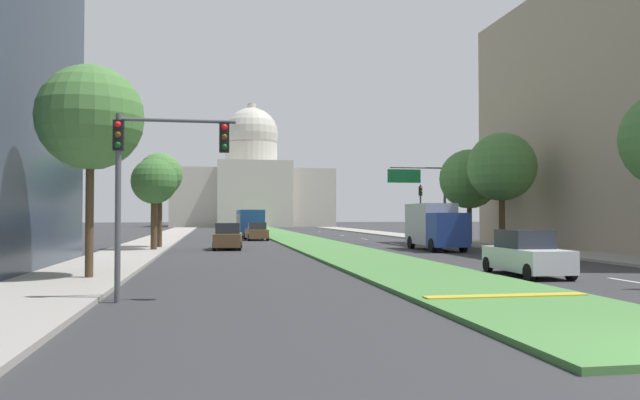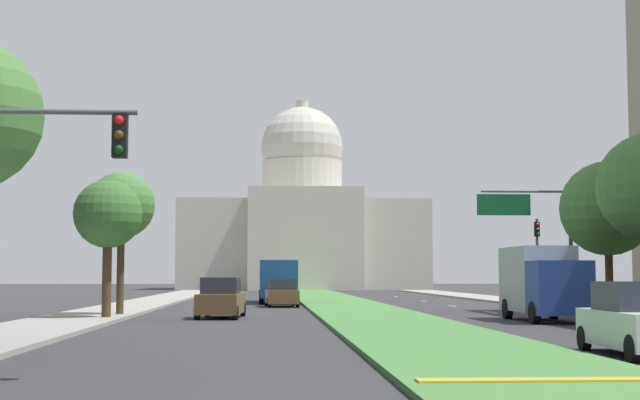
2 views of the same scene
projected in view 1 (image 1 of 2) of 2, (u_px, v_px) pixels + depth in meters
The scene contains 20 objects.
ground_plane at pixel (283, 236), 70.83m from camera, with size 274.37×274.37×0.00m, color #333335.
grass_median at pixel (290, 237), 64.69m from camera, with size 5.25×112.24×0.14m, color #4C8442.
median_curb_nose at pixel (506, 296), 16.81m from camera, with size 4.72×0.50×0.04m, color gold.
lane_dashes_right at pixel (390, 243), 51.76m from camera, with size 0.16×68.20×0.01m.
sidewalk_left at pixel (158, 240), 56.28m from camera, with size 4.00×112.24×0.15m, color #9E9991.
sidewalk_right at pixel (427, 238), 60.81m from camera, with size 4.00×112.24×0.15m, color #9E9991.
capitol_building at pixel (252, 187), 131.61m from camera, with size 33.70×25.06×26.88m.
traffic_light_near_left at pixel (150, 165), 16.78m from camera, with size 3.34×0.35×5.20m.
traffic_light_far_right at pixel (421, 205), 55.35m from camera, with size 0.28×0.35×5.20m.
overhead_guide_sign at pixel (424, 188), 49.78m from camera, with size 5.01×0.20×6.50m.
street_tree_left_near at pixel (90, 118), 22.07m from camera, with size 3.84×3.84×7.88m.
street_tree_left_mid at pixel (154, 182), 39.79m from camera, with size 3.01×3.01×6.14m.
street_tree_right_mid at pixel (502, 167), 42.04m from camera, with size 4.75×4.75×8.14m.
street_tree_left_far at pixel (160, 176), 42.93m from camera, with size 3.15×3.15×6.84m.
street_tree_right_far at pixel (469, 179), 48.04m from camera, with size 4.71×4.71×7.63m.
sedan_lead_stopped at pixel (526, 254), 23.91m from camera, with size 1.98×4.56×1.81m.
sedan_midblock at pixel (228, 237), 42.47m from camera, with size 2.18×4.74×1.86m.
sedan_distant at pixel (256, 232), 57.93m from camera, with size 2.13×4.54×1.71m.
box_truck_delivery at pixel (435, 226), 41.45m from camera, with size 2.40×6.40×3.20m.
city_bus at pixel (250, 221), 66.37m from camera, with size 2.62×11.00×2.95m.
Camera 1 is at (-8.01, -8.23, 2.40)m, focal length 33.99 mm.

